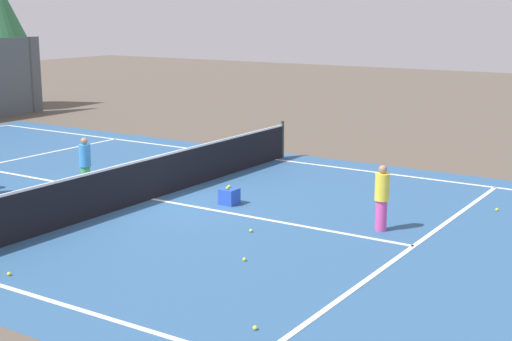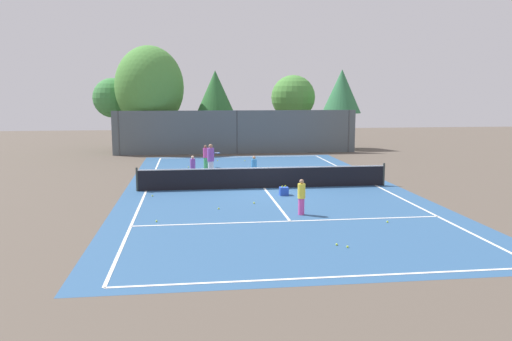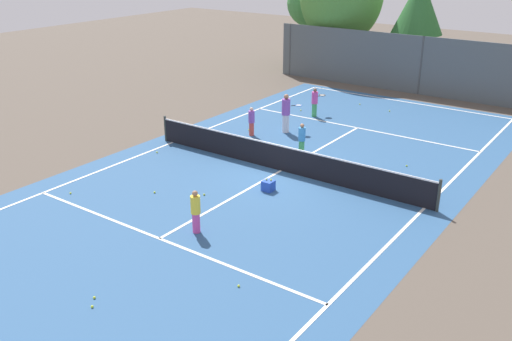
% 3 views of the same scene
% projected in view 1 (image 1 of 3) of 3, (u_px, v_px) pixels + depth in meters
% --- Properties ---
extents(ground_plane, '(80.00, 80.00, 0.00)m').
position_uv_depth(ground_plane, '(152.00, 199.00, 17.08)').
color(ground_plane, brown).
extents(court_surface, '(13.00, 25.00, 0.01)m').
position_uv_depth(court_surface, '(152.00, 199.00, 17.08)').
color(court_surface, '#2D5684').
rests_on(court_surface, ground_plane).
extents(tennis_net, '(11.90, 0.10, 1.10)m').
position_uv_depth(tennis_net, '(151.00, 178.00, 16.97)').
color(tennis_net, '#333833').
rests_on(tennis_net, ground_plane).
extents(player_2, '(0.29, 0.29, 1.34)m').
position_uv_depth(player_2, '(382.00, 197.00, 14.52)').
color(player_2, '#D14799').
rests_on(player_2, ground_plane).
extents(player_4, '(0.28, 0.28, 1.32)m').
position_uv_depth(player_4, '(85.00, 164.00, 17.72)').
color(player_4, '#3FA559').
rests_on(player_4, ground_plane).
extents(ball_crate, '(0.37, 0.37, 0.43)m').
position_uv_depth(ball_crate, '(229.00, 196.00, 16.61)').
color(ball_crate, blue).
rests_on(ball_crate, ground_plane).
extents(tennis_ball_1, '(0.07, 0.07, 0.07)m').
position_uv_depth(tennis_ball_1, '(42.00, 197.00, 17.17)').
color(tennis_ball_1, '#CCE533').
rests_on(tennis_ball_1, ground_plane).
extents(tennis_ball_2, '(0.07, 0.07, 0.07)m').
position_uv_depth(tennis_ball_2, '(497.00, 210.00, 16.07)').
color(tennis_ball_2, '#CCE533').
rests_on(tennis_ball_2, ground_plane).
extents(tennis_ball_3, '(0.07, 0.07, 0.07)m').
position_uv_depth(tennis_ball_3, '(9.00, 274.00, 12.17)').
color(tennis_ball_3, '#CCE533').
rests_on(tennis_ball_3, ground_plane).
extents(tennis_ball_5, '(0.07, 0.07, 0.07)m').
position_uv_depth(tennis_ball_5, '(255.00, 328.00, 10.11)').
color(tennis_ball_5, '#CCE533').
rests_on(tennis_ball_5, ground_plane).
extents(tennis_ball_6, '(0.07, 0.07, 0.07)m').
position_uv_depth(tennis_ball_6, '(244.00, 259.00, 12.88)').
color(tennis_ball_6, '#CCE533').
rests_on(tennis_ball_6, ground_plane).
extents(tennis_ball_10, '(0.07, 0.07, 0.07)m').
position_uv_depth(tennis_ball_10, '(251.00, 231.00, 14.55)').
color(tennis_ball_10, '#CCE533').
rests_on(tennis_ball_10, ground_plane).
extents(tennis_ball_12, '(0.07, 0.07, 0.07)m').
position_uv_depth(tennis_ball_12, '(153.00, 158.00, 21.73)').
color(tennis_ball_12, '#CCE533').
rests_on(tennis_ball_12, ground_plane).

